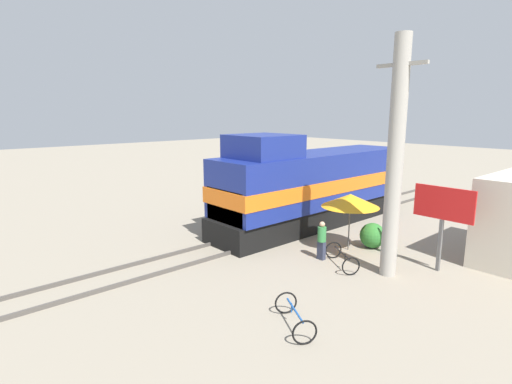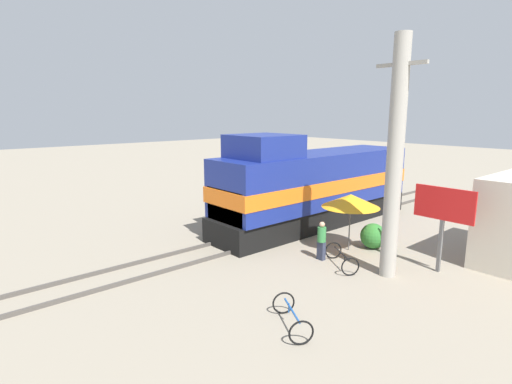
{
  "view_description": "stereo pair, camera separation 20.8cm",
  "coord_description": "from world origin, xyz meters",
  "px_view_note": "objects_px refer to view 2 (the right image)",
  "views": [
    {
      "loc": [
        13.15,
        -11.44,
        5.77
      ],
      "look_at": [
        1.2,
        -0.84,
        2.57
      ],
      "focal_mm": 28.0,
      "sensor_mm": 36.0,
      "label": 1
    },
    {
      "loc": [
        13.28,
        -11.28,
        5.77
      ],
      "look_at": [
        1.2,
        -0.84,
        2.57
      ],
      "focal_mm": 28.0,
      "sensor_mm": 36.0,
      "label": 2
    }
  ],
  "objects_px": {
    "locomotive": "(312,186)",
    "person_bystander": "(322,239)",
    "billboard_sign": "(443,209)",
    "utility_pole": "(395,160)",
    "bicycle_spare": "(292,316)",
    "bicycle": "(341,258)",
    "vendor_umbrella": "(351,201)"
  },
  "relations": [
    {
      "from": "utility_pole",
      "to": "billboard_sign",
      "type": "bearing_deg",
      "value": 58.52
    },
    {
      "from": "locomotive",
      "to": "billboard_sign",
      "type": "distance_m",
      "value": 7.28
    },
    {
      "from": "locomotive",
      "to": "bicycle_spare",
      "type": "bearing_deg",
      "value": -51.57
    },
    {
      "from": "billboard_sign",
      "to": "utility_pole",
      "type": "bearing_deg",
      "value": -121.48
    },
    {
      "from": "billboard_sign",
      "to": "person_bystander",
      "type": "bearing_deg",
      "value": -147.12
    },
    {
      "from": "billboard_sign",
      "to": "bicycle",
      "type": "distance_m",
      "value": 4.04
    },
    {
      "from": "locomotive",
      "to": "person_bystander",
      "type": "relative_size",
      "value": 7.98
    },
    {
      "from": "locomotive",
      "to": "utility_pole",
      "type": "distance_m",
      "value": 7.1
    },
    {
      "from": "billboard_sign",
      "to": "person_bystander",
      "type": "distance_m",
      "value": 4.56
    },
    {
      "from": "locomotive",
      "to": "billboard_sign",
      "type": "xyz_separation_m",
      "value": [
        7.18,
        -1.15,
        0.32
      ]
    },
    {
      "from": "locomotive",
      "to": "bicycle",
      "type": "xyz_separation_m",
      "value": [
        4.57,
        -3.49,
        -1.69
      ]
    },
    {
      "from": "locomotive",
      "to": "bicycle_spare",
      "type": "relative_size",
      "value": 6.92
    },
    {
      "from": "utility_pole",
      "to": "bicycle_spare",
      "type": "bearing_deg",
      "value": -86.98
    },
    {
      "from": "locomotive",
      "to": "bicycle_spare",
      "type": "height_order",
      "value": "locomotive"
    },
    {
      "from": "billboard_sign",
      "to": "person_bystander",
      "type": "xyz_separation_m",
      "value": [
        -3.61,
        -2.33,
        -1.53
      ]
    },
    {
      "from": "vendor_umbrella",
      "to": "person_bystander",
      "type": "height_order",
      "value": "vendor_umbrella"
    },
    {
      "from": "bicycle",
      "to": "vendor_umbrella",
      "type": "bearing_deg",
      "value": 60.17
    },
    {
      "from": "person_bystander",
      "to": "bicycle",
      "type": "distance_m",
      "value": 1.1
    },
    {
      "from": "utility_pole",
      "to": "bicycle",
      "type": "xyz_separation_m",
      "value": [
        -1.57,
        -0.62,
        -3.83
      ]
    },
    {
      "from": "utility_pole",
      "to": "vendor_umbrella",
      "type": "xyz_separation_m",
      "value": [
        -2.53,
        1.14,
        -2.03
      ]
    },
    {
      "from": "person_bystander",
      "to": "bicycle_spare",
      "type": "height_order",
      "value": "person_bystander"
    },
    {
      "from": "vendor_umbrella",
      "to": "bicycle_spare",
      "type": "xyz_separation_m",
      "value": [
        2.8,
        -6.36,
        -1.81
      ]
    },
    {
      "from": "utility_pole",
      "to": "bicycle_spare",
      "type": "distance_m",
      "value": 6.49
    },
    {
      "from": "person_bystander",
      "to": "billboard_sign",
      "type": "bearing_deg",
      "value": 32.88
    },
    {
      "from": "utility_pole",
      "to": "vendor_umbrella",
      "type": "relative_size",
      "value": 3.42
    },
    {
      "from": "locomotive",
      "to": "billboard_sign",
      "type": "bearing_deg",
      "value": -9.11
    },
    {
      "from": "locomotive",
      "to": "person_bystander",
      "type": "height_order",
      "value": "locomotive"
    },
    {
      "from": "vendor_umbrella",
      "to": "billboard_sign",
      "type": "bearing_deg",
      "value": 9.11
    },
    {
      "from": "utility_pole",
      "to": "bicycle_spare",
      "type": "xyz_separation_m",
      "value": [
        0.28,
        -5.22,
        -3.84
      ]
    },
    {
      "from": "utility_pole",
      "to": "bicycle",
      "type": "bearing_deg",
      "value": -158.34
    },
    {
      "from": "billboard_sign",
      "to": "bicycle_spare",
      "type": "xyz_separation_m",
      "value": [
        -0.77,
        -6.93,
        -2.02
      ]
    },
    {
      "from": "utility_pole",
      "to": "bicycle_spare",
      "type": "height_order",
      "value": "utility_pole"
    }
  ]
}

